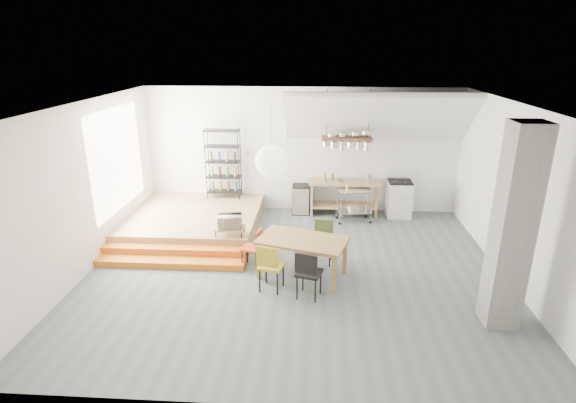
# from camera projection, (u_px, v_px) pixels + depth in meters

# --- Properties ---
(floor) EXTENTS (8.00, 8.00, 0.00)m
(floor) POSITION_uv_depth(u_px,v_px,m) (295.00, 270.00, 8.79)
(floor) COLOR #545F62
(floor) RESTS_ON ground
(wall_back) EXTENTS (8.00, 0.04, 3.20)m
(wall_back) POSITION_uv_depth(u_px,v_px,m) (302.00, 151.00, 11.55)
(wall_back) COLOR silver
(wall_back) RESTS_ON ground
(wall_left) EXTENTS (0.04, 7.00, 3.20)m
(wall_left) POSITION_uv_depth(u_px,v_px,m) (85.00, 189.00, 8.50)
(wall_left) COLOR silver
(wall_left) RESTS_ON ground
(wall_right) EXTENTS (0.04, 7.00, 3.20)m
(wall_right) POSITION_uv_depth(u_px,v_px,m) (519.00, 197.00, 8.02)
(wall_right) COLOR silver
(wall_right) RESTS_ON ground
(ceiling) EXTENTS (8.00, 7.00, 0.02)m
(ceiling) POSITION_uv_depth(u_px,v_px,m) (296.00, 105.00, 7.73)
(ceiling) COLOR white
(ceiling) RESTS_ON wall_back
(slope_ceiling) EXTENTS (4.40, 1.44, 1.32)m
(slope_ceiling) POSITION_uv_depth(u_px,v_px,m) (378.00, 118.00, 10.56)
(slope_ceiling) COLOR white
(slope_ceiling) RESTS_ON wall_back
(window_pane) EXTENTS (0.02, 2.50, 2.20)m
(window_pane) POSITION_uv_depth(u_px,v_px,m) (118.00, 159.00, 9.84)
(window_pane) COLOR white
(window_pane) RESTS_ON wall_left
(platform) EXTENTS (3.00, 3.00, 0.40)m
(platform) POSITION_uv_depth(u_px,v_px,m) (195.00, 220.00, 10.75)
(platform) COLOR #946D4A
(platform) RESTS_ON ground
(step_lower) EXTENTS (3.00, 0.35, 0.13)m
(step_lower) POSITION_uv_depth(u_px,v_px,m) (170.00, 263.00, 8.96)
(step_lower) COLOR orange
(step_lower) RESTS_ON ground
(step_upper) EXTENTS (3.00, 0.35, 0.27)m
(step_upper) POSITION_uv_depth(u_px,v_px,m) (175.00, 252.00, 9.27)
(step_upper) COLOR orange
(step_upper) RESTS_ON ground
(concrete_column) EXTENTS (0.50, 0.50, 3.20)m
(concrete_column) POSITION_uv_depth(u_px,v_px,m) (513.00, 229.00, 6.65)
(concrete_column) COLOR slate
(concrete_column) RESTS_ON ground
(kitchen_counter) EXTENTS (1.80, 0.60, 0.91)m
(kitchen_counter) POSITION_uv_depth(u_px,v_px,m) (344.00, 191.00, 11.48)
(kitchen_counter) COLOR #946D4A
(kitchen_counter) RESTS_ON ground
(stove) EXTENTS (0.60, 0.60, 1.18)m
(stove) POSITION_uv_depth(u_px,v_px,m) (399.00, 198.00, 11.45)
(stove) COLOR white
(stove) RESTS_ON ground
(pot_rack) EXTENTS (1.20, 0.50, 1.43)m
(pot_rack) POSITION_uv_depth(u_px,v_px,m) (348.00, 141.00, 10.82)
(pot_rack) COLOR #42271A
(pot_rack) RESTS_ON ceiling
(wire_shelving) EXTENTS (0.88, 0.38, 1.80)m
(wire_shelving) POSITION_uv_depth(u_px,v_px,m) (223.00, 162.00, 11.48)
(wire_shelving) COLOR black
(wire_shelving) RESTS_ON platform
(microwave_shelf) EXTENTS (0.60, 0.40, 0.16)m
(microwave_shelf) POSITION_uv_depth(u_px,v_px,m) (230.00, 228.00, 9.40)
(microwave_shelf) COLOR #946D4A
(microwave_shelf) RESTS_ON platform
(paper_lantern) EXTENTS (0.60, 0.60, 0.60)m
(paper_lantern) POSITION_uv_depth(u_px,v_px,m) (272.00, 161.00, 8.06)
(paper_lantern) COLOR white
(paper_lantern) RESTS_ON ceiling
(dining_table) EXTENTS (1.81, 1.35, 0.77)m
(dining_table) POSITION_uv_depth(u_px,v_px,m) (302.00, 243.00, 8.36)
(dining_table) COLOR olive
(dining_table) RESTS_ON ground
(chair_mustard) EXTENTS (0.50, 0.50, 0.91)m
(chair_mustard) POSITION_uv_depth(u_px,v_px,m) (270.00, 264.00, 7.88)
(chair_mustard) COLOR gold
(chair_mustard) RESTS_ON ground
(chair_black) EXTENTS (0.51, 0.51, 0.90)m
(chair_black) POSITION_uv_depth(u_px,v_px,m) (308.00, 271.00, 7.65)
(chair_black) COLOR black
(chair_black) RESTS_ON ground
(chair_olive) EXTENTS (0.44, 0.44, 0.87)m
(chair_olive) POSITION_uv_depth(u_px,v_px,m) (323.00, 238.00, 8.99)
(chair_olive) COLOR #4E5D2C
(chair_olive) RESTS_ON ground
(chair_red) EXTENTS (0.43, 0.43, 0.80)m
(chair_red) POSITION_uv_depth(u_px,v_px,m) (254.00, 245.00, 8.77)
(chair_red) COLOR red
(chair_red) RESTS_ON ground
(rolling_cart) EXTENTS (0.89, 0.59, 0.82)m
(rolling_cart) POSITION_uv_depth(u_px,v_px,m) (354.00, 201.00, 11.07)
(rolling_cart) COLOR silver
(rolling_cart) RESTS_ON ground
(mini_fridge) EXTENTS (0.44, 0.44, 0.76)m
(mini_fridge) POSITION_uv_depth(u_px,v_px,m) (301.00, 199.00, 11.68)
(mini_fridge) COLOR black
(mini_fridge) RESTS_ON ground
(microwave) EXTENTS (0.53, 0.40, 0.27)m
(microwave) POSITION_uv_depth(u_px,v_px,m) (230.00, 221.00, 9.34)
(microwave) COLOR beige
(microwave) RESTS_ON microwave_shelf
(bowl) EXTENTS (0.20, 0.20, 0.05)m
(bowl) POSITION_uv_depth(u_px,v_px,m) (341.00, 180.00, 11.34)
(bowl) COLOR silver
(bowl) RESTS_ON kitchen_counter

